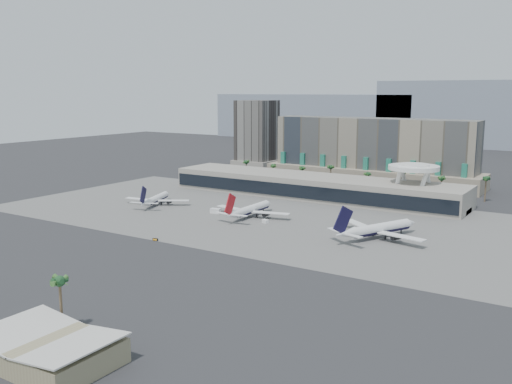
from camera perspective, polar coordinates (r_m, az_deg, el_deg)
The scene contains 16 objects.
ground at distance 233.52m, azimuth -6.70°, elevation -4.66°, with size 900.00×900.00×0.00m, color #232326.
apron_pad at distance 276.98m, azimuth 0.52°, elevation -2.24°, with size 260.00×130.00×0.06m, color #5B5B59.
mountain_ridge at distance 655.23m, azimuth 22.57°, elevation 6.76°, with size 680.00×60.00×70.00m.
hotel at distance 375.82m, azimuth 11.58°, elevation 3.41°, with size 140.00×30.00×42.00m.
office_tower at distance 445.40m, azimuth 0.09°, elevation 5.42°, with size 30.00×30.00×52.00m.
terminal at distance 322.71m, azimuth 5.70°, elevation 0.64°, with size 170.00×32.50×14.50m.
saucer_structure at distance 306.22m, azimuth 15.49°, elevation 2.08°, with size 26.00×26.00×21.89m.
palm_row at distance 350.69m, azimuth 9.35°, elevation 1.97°, with size 157.80×2.80×13.10m.
hangar_right at distance 137.95m, azimuth -20.02°, elevation -14.60°, with size 30.55×20.60×6.89m.
airliner_left at distance 303.76m, azimuth -10.00°, elevation -0.68°, with size 34.23×35.37×12.73m.
airliner_centre at distance 270.88m, azimuth -0.58°, elevation -1.76°, with size 39.91×41.09×14.18m.
airliner_right at distance 237.03m, azimuth 12.10°, elevation -3.62°, with size 40.87×42.05×15.61m.
service_vehicle_a at distance 279.58m, azimuth -4.06°, elevation -1.90°, with size 5.01×2.45×2.45m, color white.
service_vehicle_b at distance 258.88m, azimuth 0.94°, elevation -2.95°, with size 3.08×1.76×1.59m, color white.
taxiway_sign at distance 232.08m, azimuth -10.04°, elevation -4.70°, with size 2.38×0.85×1.08m.
near_palm_b at distance 149.78m, azimuth -19.02°, elevation -8.97°, with size 6.00×6.00×14.56m.
Camera 1 is at (143.80, -174.23, 59.13)m, focal length 40.00 mm.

